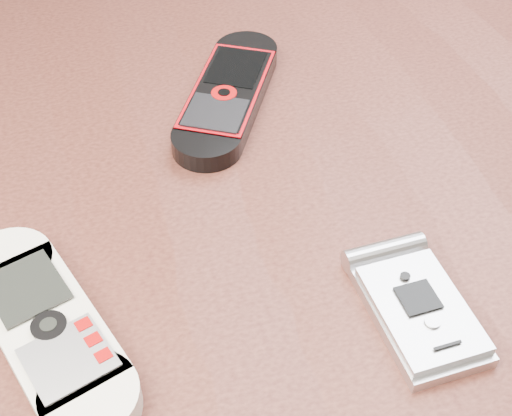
{
  "coord_description": "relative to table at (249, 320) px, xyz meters",
  "views": [
    {
      "loc": [
        -0.09,
        -0.3,
        1.07
      ],
      "look_at": [
        0.01,
        0.0,
        0.76
      ],
      "focal_mm": 50.0,
      "sensor_mm": 36.0,
      "label": 1
    }
  ],
  "objects": [
    {
      "name": "motorola_razr",
      "position": [
        0.07,
        -0.1,
        0.11
      ],
      "size": [
        0.05,
        0.1,
        0.01
      ],
      "primitive_type": "cube",
      "rotation": [
        0.0,
        0.0,
        0.02
      ],
      "color": "#B7B8BC",
      "rests_on": "table"
    },
    {
      "name": "nokia_white",
      "position": [
        -0.13,
        -0.05,
        0.11
      ],
      "size": [
        0.1,
        0.16,
        0.02
      ],
      "primitive_type": "cube",
      "rotation": [
        0.0,
        0.0,
        0.32
      ],
      "color": "white",
      "rests_on": "table"
    },
    {
      "name": "nokia_black_red",
      "position": [
        0.02,
        0.12,
        0.11
      ],
      "size": [
        0.12,
        0.16,
        0.02
      ],
      "primitive_type": "cube",
      "rotation": [
        0.0,
        0.0,
        -0.53
      ],
      "color": "black",
      "rests_on": "table"
    },
    {
      "name": "table",
      "position": [
        0.0,
        0.0,
        0.0
      ],
      "size": [
        1.2,
        0.8,
        0.75
      ],
      "color": "black",
      "rests_on": "ground"
    }
  ]
}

